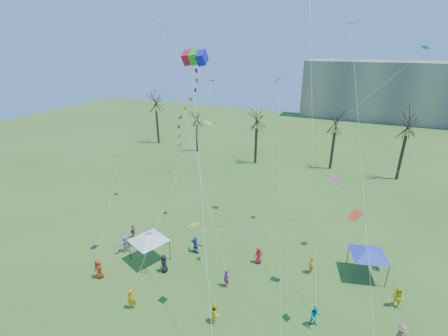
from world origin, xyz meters
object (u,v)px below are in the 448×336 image
at_px(distant_building, 424,92).
at_px(big_box_kite, 186,125).
at_px(canopy_tent_white, 148,236).
at_px(canopy_tent_blue, 369,251).

bearing_deg(distant_building, big_box_kite, -109.73).
bearing_deg(distant_building, canopy_tent_white, -111.86).
height_order(distant_building, canopy_tent_blue, distant_building).
height_order(big_box_kite, canopy_tent_white, big_box_kite).
xyz_separation_m(big_box_kite, canopy_tent_blue, (15.01, 4.52, -10.59)).
height_order(canopy_tent_white, canopy_tent_blue, canopy_tent_white).
bearing_deg(big_box_kite, canopy_tent_white, -159.22).
height_order(distant_building, big_box_kite, big_box_kite).
height_order(distant_building, canopy_tent_white, distant_building).
bearing_deg(big_box_kite, distant_building, 70.27).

